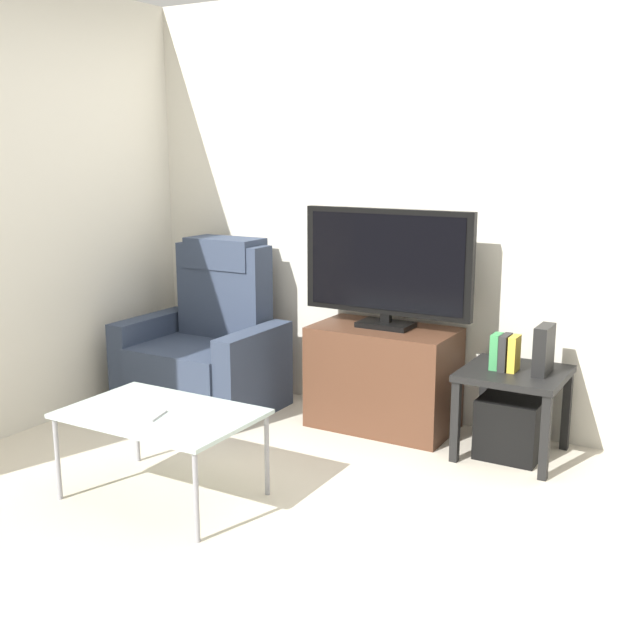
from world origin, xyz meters
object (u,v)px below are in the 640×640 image
(television, at_px, (387,265))
(coffee_table, at_px, (161,417))
(game_console, at_px, (544,350))
(tv_stand, at_px, (383,378))
(book_leftmost, at_px, (496,351))
(side_table, at_px, (514,384))
(subwoofer_box, at_px, (511,426))
(book_middle, at_px, (505,352))
(cell_phone, at_px, (153,415))
(recliner_armchair, at_px, (207,349))
(book_rightmost, at_px, (514,354))

(television, distance_m, coffee_table, 1.62)
(television, height_order, game_console, television)
(tv_stand, distance_m, book_leftmost, 0.76)
(side_table, bearing_deg, subwoofer_box, 180.00)
(tv_stand, bearing_deg, television, 90.00)
(book_leftmost, distance_m, coffee_table, 1.81)
(book_middle, relative_size, coffee_table, 0.22)
(tv_stand, xyz_separation_m, cell_phone, (-0.49, -1.48, 0.13))
(cell_phone, bearing_deg, recliner_armchair, 103.92)
(television, relative_size, book_middle, 5.38)
(television, bearing_deg, tv_stand, -90.00)
(book_middle, relative_size, cell_phone, 1.30)
(side_table, distance_m, book_middle, 0.18)
(book_leftmost, xyz_separation_m, book_middle, (0.05, 0.00, 0.00))
(recliner_armchair, xyz_separation_m, subwoofer_box, (2.00, 0.12, -0.21))
(coffee_table, xyz_separation_m, cell_phone, (0.01, -0.07, 0.03))
(television, bearing_deg, coffee_table, -109.26)
(book_leftmost, distance_m, book_middle, 0.05)
(tv_stand, distance_m, book_rightmost, 0.85)
(subwoofer_box, relative_size, coffee_table, 0.37)
(book_leftmost, relative_size, game_console, 0.74)
(side_table, height_order, book_leftmost, book_leftmost)
(coffee_table, bearing_deg, side_table, 46.11)
(game_console, xyz_separation_m, coffee_table, (-1.45, -1.37, -0.21))
(game_console, height_order, cell_phone, game_console)
(book_rightmost, distance_m, game_console, 0.15)
(tv_stand, distance_m, coffee_table, 1.50)
(tv_stand, bearing_deg, book_leftmost, -6.10)
(subwoofer_box, relative_size, cell_phone, 2.22)
(book_leftmost, bearing_deg, book_rightmost, 0.00)
(subwoofer_box, height_order, book_middle, book_middle)
(book_leftmost, xyz_separation_m, book_rightmost, (0.10, 0.00, -0.00))
(side_table, relative_size, game_console, 2.06)
(book_middle, height_order, coffee_table, book_middle)
(television, relative_size, subwoofer_box, 3.16)
(subwoofer_box, bearing_deg, recliner_armchair, -176.68)
(tv_stand, height_order, game_console, game_console)
(recliner_armchair, relative_size, book_middle, 5.52)
(game_console, bearing_deg, book_rightmost, -168.50)
(television, relative_size, cell_phone, 7.02)
(book_middle, bearing_deg, subwoofer_box, 21.20)
(recliner_armchair, bearing_deg, side_table, 2.57)
(recliner_armchair, distance_m, subwoofer_box, 2.01)
(television, relative_size, game_console, 4.02)
(tv_stand, height_order, book_middle, book_middle)
(tv_stand, distance_m, subwoofer_box, 0.82)
(tv_stand, height_order, book_leftmost, book_leftmost)
(television, distance_m, recliner_armchair, 1.36)
(cell_phone, bearing_deg, side_table, 33.32)
(cell_phone, bearing_deg, book_middle, 34.08)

